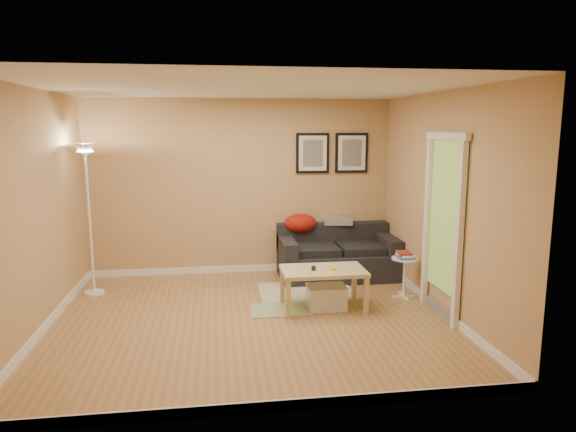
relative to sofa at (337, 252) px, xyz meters
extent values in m
plane|color=#A67647|center=(-1.38, -1.53, -0.38)|extent=(4.50, 4.50, 0.00)
plane|color=white|center=(-1.38, -1.53, 2.23)|extent=(4.50, 4.50, 0.00)
plane|color=tan|center=(-1.38, 0.47, 0.92)|extent=(4.50, 0.00, 4.50)
plane|color=tan|center=(-1.38, -3.53, 0.92)|extent=(4.50, 0.00, 4.50)
plane|color=tan|center=(-3.63, -1.53, 0.92)|extent=(0.00, 4.00, 4.00)
plane|color=tan|center=(0.87, -1.53, 0.92)|extent=(0.00, 4.00, 4.00)
cube|color=white|center=(-1.38, 0.46, -0.33)|extent=(4.50, 0.02, 0.10)
cube|color=white|center=(-1.38, -3.52, -0.33)|extent=(4.50, 0.02, 0.10)
cube|color=white|center=(-3.62, -1.53, -0.33)|extent=(0.02, 4.00, 0.10)
cube|color=white|center=(0.86, -1.53, -0.33)|extent=(0.02, 4.00, 0.10)
cube|color=beige|center=(-0.58, -0.61, -0.37)|extent=(1.25, 0.85, 0.01)
cube|color=#668C4C|center=(-1.01, -1.28, -0.37)|extent=(0.70, 0.50, 0.01)
cube|color=black|center=(-0.60, -1.29, 0.14)|extent=(0.08, 0.17, 0.02)
cylinder|color=yellow|center=(-0.38, -1.36, 0.14)|extent=(0.07, 0.07, 0.03)
camera|label=1|loc=(-1.74, -7.18, 1.81)|focal=32.10mm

